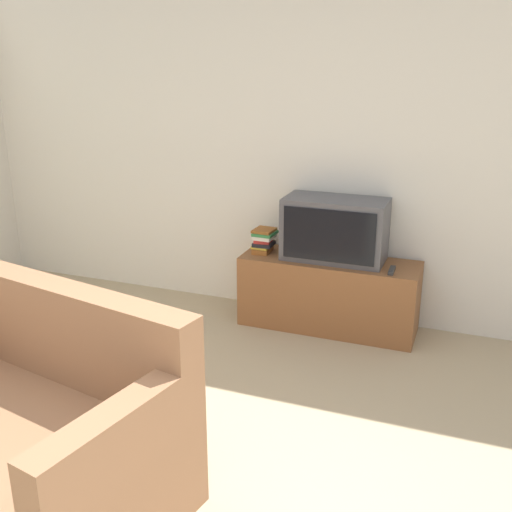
# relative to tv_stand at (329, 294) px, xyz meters

# --- Properties ---
(wall_back) EXTENTS (9.00, 0.06, 2.60)m
(wall_back) POSITION_rel_tv_stand_xyz_m (-0.12, 0.27, 1.03)
(wall_back) COLOR silver
(wall_back) RESTS_ON ground_plane
(tv_stand) EXTENTS (1.31, 0.44, 0.54)m
(tv_stand) POSITION_rel_tv_stand_xyz_m (0.00, 0.00, 0.00)
(tv_stand) COLOR brown
(tv_stand) RESTS_ON ground_plane
(television) EXTENTS (0.74, 0.38, 0.46)m
(television) POSITION_rel_tv_stand_xyz_m (0.02, 0.03, 0.50)
(television) COLOR #4C4C51
(television) RESTS_ON tv_stand
(couch) EXTENTS (1.78, 1.18, 0.94)m
(couch) POSITION_rel_tv_stand_xyz_m (-0.92, -2.26, 0.04)
(couch) COLOR #8C6042
(couch) RESTS_ON ground_plane
(book_stack) EXTENTS (0.17, 0.22, 0.18)m
(book_stack) POSITION_rel_tv_stand_xyz_m (-0.53, 0.01, 0.36)
(book_stack) COLOR #995623
(book_stack) RESTS_ON tv_stand
(remote_on_stand) EXTENTS (0.04, 0.16, 0.02)m
(remote_on_stand) POSITION_rel_tv_stand_xyz_m (0.47, -0.10, 0.28)
(remote_on_stand) COLOR #2D2D2D
(remote_on_stand) RESTS_ON tv_stand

